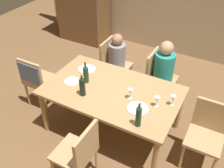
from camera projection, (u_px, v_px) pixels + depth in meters
The scene contains 18 objects.
ground_plane at pixel (112, 128), 3.97m from camera, with size 10.00×10.00×0.00m, color brown.
dining_table at pixel (112, 94), 3.56m from camera, with size 1.85×1.13×0.75m.
chair_far_left at pixel (113, 62), 4.50m from camera, with size 0.44×0.44×0.92m.
chair_far_right at pixel (158, 75), 4.18m from camera, with size 0.44×0.44×0.92m.
chair_right_end at pixel (207, 131), 3.21m from camera, with size 0.44×0.44×0.92m.
chair_left_end at pixel (35, 77), 4.02m from camera, with size 0.44×0.46×0.92m.
chair_near at pixel (79, 152), 2.95m from camera, with size 0.44×0.44×0.92m.
person_woman_host at pixel (118, 58), 4.40m from camera, with size 0.32×0.28×1.08m.
person_man_bearded at pixel (165, 70), 4.06m from camera, with size 0.36×0.32×1.16m.
wine_bottle_tall_green at pixel (86, 74), 3.58m from camera, with size 0.08×0.08×0.32m.
wine_bottle_dark_red at pixel (139, 116), 2.90m from camera, with size 0.07×0.07×0.33m.
wine_bottle_short_olive at pixel (82, 86), 3.35m from camera, with size 0.08×0.08×0.31m.
wine_glass_near_left at pixel (173, 99), 3.20m from camera, with size 0.07×0.07×0.15m.
wine_glass_centre at pixel (157, 100), 3.19m from camera, with size 0.07×0.07×0.15m.
wine_glass_near_right at pixel (130, 92), 3.31m from camera, with size 0.07×0.07×0.15m.
dinner_plate_host at pixel (138, 109), 3.20m from camera, with size 0.27×0.27×0.01m, color silver.
dinner_plate_guest_left at pixel (72, 81), 3.66m from camera, with size 0.22×0.22×0.01m, color silver.
dinner_plate_guest_right at pixel (87, 69), 3.91m from camera, with size 0.26×0.26×0.01m, color silver.
Camera 1 is at (1.32, -2.42, 2.93)m, focal length 41.29 mm.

